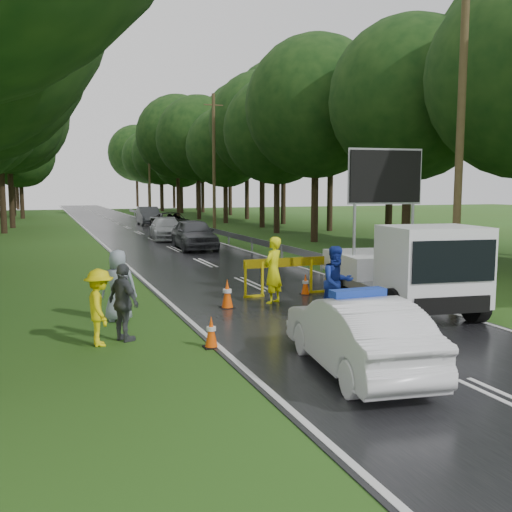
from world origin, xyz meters
name	(u,v)px	position (x,y,z in m)	size (l,w,h in m)	color
ground	(337,323)	(0.00, 0.00, 0.00)	(160.00, 160.00, 0.00)	#2E4F16
road	(139,233)	(0.00, 30.00, 0.01)	(7.00, 140.00, 0.02)	black
guardrail	(189,225)	(3.70, 29.67, 0.55)	(0.12, 60.06, 0.70)	gray
utility_pole_near	(460,129)	(5.20, 2.00, 5.06)	(1.40, 0.24, 10.00)	#483921
utility_pole_mid	(214,163)	(5.20, 28.00, 5.06)	(1.40, 0.24, 10.00)	#483921
utility_pole_far	(149,172)	(5.20, 54.00, 5.06)	(1.40, 0.24, 10.00)	#483921
police_sedan	(357,335)	(-1.49, -3.45, 0.69)	(1.98, 4.32, 1.51)	white
work_truck	(406,268)	(2.35, 0.52, 1.18)	(3.09, 5.73, 4.37)	gray
barrier	(287,267)	(0.31, 3.74, 0.89)	(2.84, 0.07, 1.17)	#DAC50B
officer	(273,270)	(-0.56, 2.76, 0.96)	(0.70, 0.46, 1.93)	#F8FF0D
civilian	(337,282)	(0.26, 0.50, 0.92)	(0.90, 0.70, 1.85)	#172F9B
bystander_left	(100,307)	(-5.64, 0.00, 0.81)	(1.05, 0.60, 1.63)	yellow
bystander_mid	(124,303)	(-5.12, 0.17, 0.85)	(0.99, 0.41, 1.70)	#404448
bystander_right	(118,286)	(-4.98, 2.11, 0.90)	(0.88, 0.57, 1.80)	#8995A5
queue_car_first	(194,234)	(1.01, 17.76, 0.82)	(1.95, 4.84, 1.65)	#393B40
queue_car_second	(167,229)	(0.81, 23.96, 0.70)	(1.96, 4.82, 1.40)	#A4A8AC
queue_car_third	(171,222)	(2.40, 29.96, 0.74)	(2.44, 5.30, 1.47)	black
queue_car_fourth	(148,216)	(2.34, 39.13, 0.80)	(1.70, 4.89, 1.61)	#43464B
cone_near_left	(211,332)	(-3.50, -1.00, 0.33)	(0.32, 0.32, 0.67)	black
cone_center	(332,300)	(0.50, 1.19, 0.31)	(0.30, 0.30, 0.64)	black
cone_far	(305,285)	(0.88, 3.62, 0.32)	(0.32, 0.32, 0.67)	black
cone_left_mid	(227,294)	(-2.00, 2.58, 0.40)	(0.39, 0.39, 0.82)	black
cone_right	(337,279)	(2.40, 4.40, 0.31)	(0.30, 0.30, 0.63)	black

